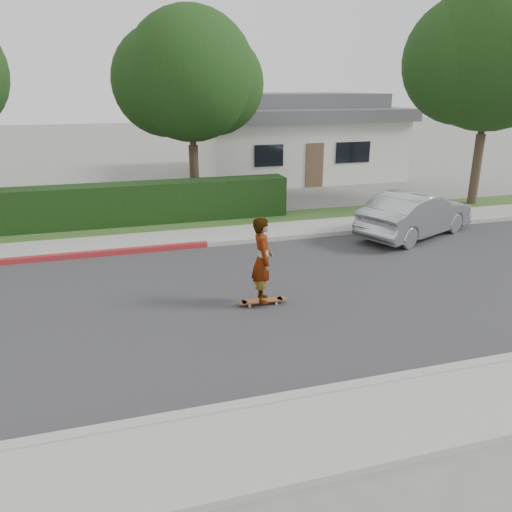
% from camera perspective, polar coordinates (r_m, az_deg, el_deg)
% --- Properties ---
extents(ground, '(120.00, 120.00, 0.00)m').
position_cam_1_polar(ground, '(11.41, -6.60, -5.41)').
color(ground, slate).
rests_on(ground, ground).
extents(road, '(60.00, 8.00, 0.01)m').
position_cam_1_polar(road, '(11.41, -6.60, -5.39)').
color(road, '#2D2D30').
rests_on(road, ground).
extents(curb_near, '(60.00, 0.20, 0.15)m').
position_cam_1_polar(curb_near, '(7.87, -1.14, -16.82)').
color(curb_near, '#9E9E99').
rests_on(curb_near, ground).
extents(sidewalk_near, '(60.00, 1.60, 0.12)m').
position_cam_1_polar(sidewalk_near, '(7.20, 0.89, -20.94)').
color(sidewalk_near, gray).
rests_on(sidewalk_near, ground).
extents(curb_far, '(60.00, 0.20, 0.15)m').
position_cam_1_polar(curb_far, '(15.18, -9.33, 1.01)').
color(curb_far, '#9E9E99').
rests_on(curb_far, ground).
extents(sidewalk_far, '(60.00, 1.60, 0.12)m').
position_cam_1_polar(sidewalk_far, '(16.04, -9.75, 1.90)').
color(sidewalk_far, gray).
rests_on(sidewalk_far, ground).
extents(planting_strip, '(60.00, 1.60, 0.10)m').
position_cam_1_polar(planting_strip, '(17.58, -10.39, 3.33)').
color(planting_strip, '#2D4C1E').
rests_on(planting_strip, ground).
extents(hedge, '(15.00, 1.00, 1.50)m').
position_cam_1_polar(hedge, '(17.96, -20.32, 5.10)').
color(hedge, black).
rests_on(hedge, ground).
extents(tree_center, '(5.66, 4.84, 7.44)m').
position_cam_1_polar(tree_center, '(19.72, -7.63, 19.41)').
color(tree_center, '#33261C').
rests_on(tree_center, ground).
extents(tree_right, '(6.32, 5.60, 8.56)m').
position_cam_1_polar(tree_right, '(22.11, 24.99, 19.73)').
color(tree_right, '#33261C').
rests_on(tree_right, ground).
extents(house, '(10.60, 8.60, 4.30)m').
position_cam_1_polar(house, '(28.11, 3.91, 13.59)').
color(house, beige).
rests_on(house, ground).
extents(skateboard, '(1.16, 0.29, 0.11)m').
position_cam_1_polar(skateboard, '(11.22, 0.72, -5.15)').
color(skateboard, orange).
rests_on(skateboard, ground).
extents(skateboarder, '(0.56, 0.76, 1.91)m').
position_cam_1_polar(skateboarder, '(10.86, 0.74, -0.47)').
color(skateboarder, white).
rests_on(skateboarder, skateboard).
extents(car_silver, '(4.72, 3.25, 1.47)m').
position_cam_1_polar(car_silver, '(16.99, 17.79, 4.59)').
color(car_silver, '#A9ACB0').
rests_on(car_silver, ground).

